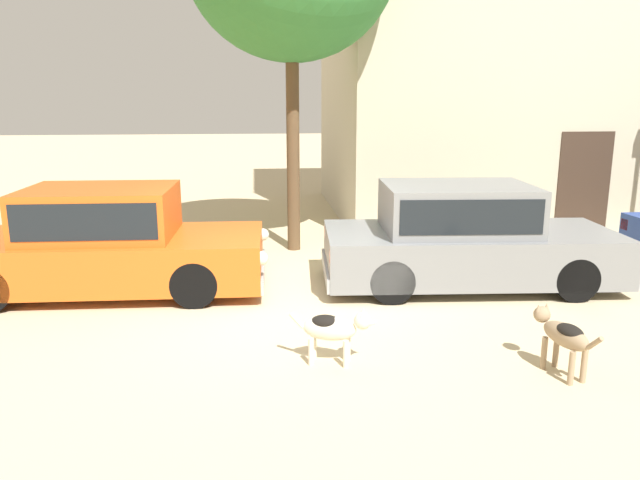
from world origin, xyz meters
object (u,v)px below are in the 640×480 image
stray_dog_spotted (334,328)px  parked_sedan_nearest (105,241)px  stray_dog_tan (563,334)px  parked_sedan_second (464,236)px

stray_dog_spotted → parked_sedan_nearest: bearing=152.0°
stray_dog_spotted → stray_dog_tan: size_ratio=0.95×
stray_dog_spotted → stray_dog_tan: (2.27, -0.49, 0.03)m
stray_dog_spotted → stray_dog_tan: bearing=3.8°
parked_sedan_nearest → stray_dog_spotted: bearing=-42.2°
parked_sedan_second → stray_dog_spotted: bearing=-127.6°
parked_sedan_second → stray_dog_tan: 3.10m
parked_sedan_nearest → stray_dog_tan: 6.21m
stray_dog_spotted → stray_dog_tan: 2.33m
parked_sedan_second → stray_dog_tan: parked_sedan_second is taller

